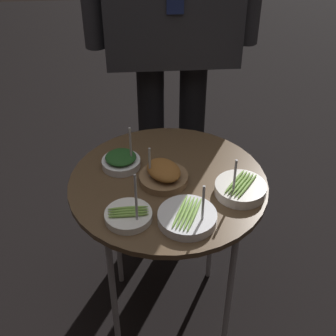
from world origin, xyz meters
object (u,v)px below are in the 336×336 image
bowl_asparagus_far_rim (129,215)px  bowl_asparagus_back_left (187,217)px  bowl_asparagus_mid_left (240,189)px  bowl_spinach_center (121,161)px  bowl_roast_front_left (164,174)px  serving_cart (168,194)px

bowl_asparagus_far_rim → bowl_asparagus_back_left: (0.16, -0.02, 0.00)m
bowl_asparagus_mid_left → bowl_asparagus_back_left: bowl_asparagus_mid_left is taller
bowl_asparagus_far_rim → bowl_spinach_center: bowl_asparagus_far_rim is taller
bowl_asparagus_back_left → bowl_spinach_center: 0.32m
bowl_asparagus_far_rim → bowl_roast_front_left: bearing=56.4°
bowl_asparagus_far_rim → bowl_asparagus_mid_left: (0.33, 0.09, 0.00)m
serving_cart → bowl_asparagus_far_rim: size_ratio=3.83×
bowl_asparagus_mid_left → bowl_roast_front_left: bearing=161.7°
bowl_asparagus_mid_left → bowl_roast_front_left: size_ratio=1.00×
bowl_asparagus_back_left → bowl_asparagus_mid_left: bearing=32.8°
bowl_asparagus_back_left → bowl_asparagus_far_rim: bearing=172.6°
serving_cart → bowl_asparagus_far_rim: bowl_asparagus_far_rim is taller
serving_cart → bowl_asparagus_back_left: bearing=-77.5°
bowl_roast_front_left → bowl_spinach_center: 0.16m
serving_cart → bowl_asparagus_back_left: size_ratio=4.08×
bowl_roast_front_left → bowl_asparagus_back_left: size_ratio=0.93×
bowl_roast_front_left → bowl_spinach_center: bearing=146.3°
bowl_asparagus_far_rim → bowl_asparagus_mid_left: size_ratio=1.15×
bowl_asparagus_back_left → bowl_spinach_center: size_ratio=1.12×
bowl_asparagus_far_rim → serving_cart: bearing=53.1°
bowl_asparagus_mid_left → bowl_spinach_center: bearing=155.6°
serving_cart → bowl_spinach_center: size_ratio=4.57×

